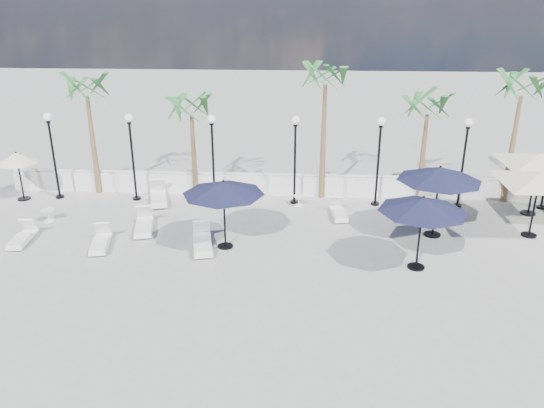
# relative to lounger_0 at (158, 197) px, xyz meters

# --- Properties ---
(ground) EXTENTS (100.00, 100.00, 0.00)m
(ground) POSITION_rel_lounger_0_xyz_m (5.93, -6.22, -0.26)
(ground) COLOR gray
(ground) RESTS_ON ground
(balustrade) EXTENTS (26.00, 0.30, 1.01)m
(balustrade) POSITION_rel_lounger_0_xyz_m (5.93, 1.28, 0.21)
(balustrade) COLOR silver
(balustrade) RESTS_ON ground
(lamppost_0) EXTENTS (0.36, 0.36, 3.84)m
(lamppost_0) POSITION_rel_lounger_0_xyz_m (-4.57, 0.28, 2.23)
(lamppost_0) COLOR black
(lamppost_0) RESTS_ON ground
(lamppost_1) EXTENTS (0.36, 0.36, 3.84)m
(lamppost_1) POSITION_rel_lounger_0_xyz_m (-1.07, 0.28, 2.23)
(lamppost_1) COLOR black
(lamppost_1) RESTS_ON ground
(lamppost_2) EXTENTS (0.36, 0.36, 3.84)m
(lamppost_2) POSITION_rel_lounger_0_xyz_m (2.43, 0.28, 2.23)
(lamppost_2) COLOR black
(lamppost_2) RESTS_ON ground
(lamppost_3) EXTENTS (0.36, 0.36, 3.84)m
(lamppost_3) POSITION_rel_lounger_0_xyz_m (5.93, 0.28, 2.23)
(lamppost_3) COLOR black
(lamppost_3) RESTS_ON ground
(lamppost_4) EXTENTS (0.36, 0.36, 3.84)m
(lamppost_4) POSITION_rel_lounger_0_xyz_m (9.43, 0.28, 2.23)
(lamppost_4) COLOR black
(lamppost_4) RESTS_ON ground
(lamppost_5) EXTENTS (0.36, 0.36, 3.84)m
(lamppost_5) POSITION_rel_lounger_0_xyz_m (12.93, 0.28, 2.23)
(lamppost_5) COLOR black
(lamppost_5) RESTS_ON ground
(palm_0) EXTENTS (2.60, 2.60, 5.50)m
(palm_0) POSITION_rel_lounger_0_xyz_m (-3.07, 1.08, 4.27)
(palm_0) COLOR brown
(palm_0) RESTS_ON ground
(palm_1) EXTENTS (2.60, 2.60, 4.70)m
(palm_1) POSITION_rel_lounger_0_xyz_m (1.43, 1.08, 3.50)
(palm_1) COLOR brown
(palm_1) RESTS_ON ground
(palm_2) EXTENTS (2.60, 2.60, 6.10)m
(palm_2) POSITION_rel_lounger_0_xyz_m (7.13, 1.08, 4.86)
(palm_2) COLOR brown
(palm_2) RESTS_ON ground
(palm_3) EXTENTS (2.60, 2.60, 4.90)m
(palm_3) POSITION_rel_lounger_0_xyz_m (11.43, 1.08, 3.69)
(palm_3) COLOR brown
(palm_3) RESTS_ON ground
(palm_4) EXTENTS (2.60, 2.60, 5.70)m
(palm_4) POSITION_rel_lounger_0_xyz_m (15.13, 1.08, 4.47)
(palm_4) COLOR brown
(palm_4) RESTS_ON ground
(lounger_0) EXTENTS (1.21, 2.16, 0.77)m
(lounger_0) POSITION_rel_lounger_0_xyz_m (0.00, 0.00, 0.00)
(lounger_0) COLOR white
(lounger_0) RESTS_ON ground
(lounger_1) EXTENTS (0.91, 1.84, 0.66)m
(lounger_1) POSITION_rel_lounger_0_xyz_m (-0.92, -4.52, -0.04)
(lounger_1) COLOR white
(lounger_1) RESTS_ON ground
(lounger_2) EXTENTS (0.71, 1.75, 0.64)m
(lounger_2) POSITION_rel_lounger_0_xyz_m (-3.91, -4.32, -0.04)
(lounger_2) COLOR white
(lounger_2) RESTS_ON ground
(lounger_3) EXTENTS (1.04, 2.03, 0.73)m
(lounger_3) POSITION_rel_lounger_0_xyz_m (0.22, -3.00, -0.01)
(lounger_3) COLOR white
(lounger_3) RESTS_ON ground
(lounger_4) EXTENTS (1.07, 2.09, 0.75)m
(lounger_4) POSITION_rel_lounger_0_xyz_m (2.75, -4.38, -0.01)
(lounger_4) COLOR white
(lounger_4) RESTS_ON ground
(lounger_5) EXTENTS (0.72, 1.70, 0.62)m
(lounger_5) POSITION_rel_lounger_0_xyz_m (7.78, -1.17, -0.05)
(lounger_5) COLOR white
(lounger_5) RESTS_ON ground
(lounger_6) EXTENTS (1.12, 2.07, 0.74)m
(lounger_6) POSITION_rel_lounger_0_xyz_m (11.91, -0.00, -0.01)
(lounger_6) COLOR white
(lounger_6) RESTS_ON ground
(side_table_0) EXTENTS (0.50, 0.50, 0.49)m
(side_table_0) POSITION_rel_lounger_0_xyz_m (-3.86, -2.33, 0.04)
(side_table_0) COLOR white
(side_table_0) RESTS_ON ground
(side_table_1) EXTENTS (0.46, 0.46, 0.44)m
(side_table_1) POSITION_rel_lounger_0_xyz_m (6.13, -0.02, 0.01)
(side_table_1) COLOR white
(side_table_1) RESTS_ON ground
(side_table_2) EXTENTS (0.59, 0.59, 0.57)m
(side_table_2) POSITION_rel_lounger_0_xyz_m (12.05, -0.02, 0.09)
(side_table_2) COLOR white
(side_table_2) RESTS_ON ground
(parasol_navy_left) EXTENTS (2.90, 2.90, 2.56)m
(parasol_navy_left) POSITION_rel_lounger_0_xyz_m (3.55, -4.22, 2.00)
(parasol_navy_left) COLOR black
(parasol_navy_left) RESTS_ON ground
(parasol_navy_mid) EXTENTS (2.86, 2.86, 2.56)m
(parasol_navy_mid) POSITION_rel_lounger_0_xyz_m (10.11, -5.39, 1.99)
(parasol_navy_mid) COLOR black
(parasol_navy_mid) RESTS_ON ground
(parasol_navy_right) EXTENTS (3.08, 3.08, 2.76)m
(parasol_navy_right) POSITION_rel_lounger_0_xyz_m (11.22, -2.75, 2.17)
(parasol_navy_right) COLOR black
(parasol_navy_right) RESTS_ON ground
(parasol_cream_sq_a) EXTENTS (5.50, 5.50, 2.70)m
(parasol_cream_sq_a) POSITION_rel_lounger_0_xyz_m (14.85, -2.59, 2.24)
(parasol_cream_sq_a) COLOR black
(parasol_cream_sq_a) RESTS_ON ground
(parasol_cream_sq_b) EXTENTS (5.56, 5.56, 2.79)m
(parasol_cream_sq_b) POSITION_rel_lounger_0_xyz_m (15.65, -0.38, 2.32)
(parasol_cream_sq_b) COLOR black
(parasol_cream_sq_b) RESTS_ON ground
(parasol_cream_small) EXTENTS (1.79, 1.79, 2.20)m
(parasol_cream_small) POSITION_rel_lounger_0_xyz_m (-6.07, -0.02, 1.62)
(parasol_cream_small) COLOR black
(parasol_cream_small) RESTS_ON ground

